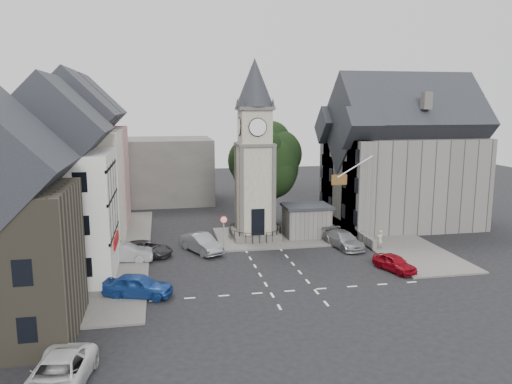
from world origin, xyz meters
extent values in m
plane|color=black|center=(0.00, 0.00, 0.00)|extent=(120.00, 120.00, 0.00)
cube|color=#595651|center=(-12.50, 6.00, 0.07)|extent=(6.00, 30.00, 0.14)
cube|color=#595651|center=(12.00, 8.00, 0.07)|extent=(6.00, 26.00, 0.14)
cube|color=#595651|center=(1.50, 8.00, 0.08)|extent=(10.00, 8.00, 0.16)
cube|color=silver|center=(0.00, -5.50, 0.01)|extent=(20.00, 8.00, 0.01)
cube|color=#4C4944|center=(0.00, 8.00, 0.35)|extent=(4.20, 4.20, 0.70)
torus|color=black|center=(0.00, 8.00, 1.08)|extent=(4.86, 4.86, 0.06)
cube|color=gray|center=(0.00, 8.00, 4.70)|extent=(3.00, 3.00, 8.00)
cube|color=black|center=(0.00, 6.55, 1.90)|extent=(1.20, 0.25, 2.40)
cube|color=#4C4944|center=(0.00, 8.00, 8.70)|extent=(3.30, 3.30, 0.25)
cube|color=gray|center=(0.00, 8.00, 10.30)|extent=(2.70, 2.70, 3.20)
cylinder|color=white|center=(0.00, 6.60, 10.30)|extent=(1.50, 0.12, 1.50)
cube|color=#4C4944|center=(0.00, 8.00, 11.90)|extent=(3.10, 3.10, 0.30)
cone|color=black|center=(0.00, 8.00, 14.15)|extent=(3.40, 3.40, 4.20)
cube|color=#63605B|center=(4.80, 7.50, 1.40)|extent=(4.00, 3.00, 2.80)
cube|color=black|center=(4.80, 7.50, 2.95)|extent=(4.30, 3.30, 0.25)
cylinder|color=black|center=(2.00, 13.00, 2.20)|extent=(0.70, 0.70, 4.40)
cylinder|color=black|center=(-3.20, 5.50, 1.25)|extent=(0.10, 0.10, 2.50)
cone|color=#A50C0C|center=(-3.20, 5.40, 2.50)|extent=(0.70, 0.06, 0.70)
cone|color=white|center=(-3.20, 5.38, 2.50)|extent=(0.54, 0.04, 0.54)
cube|color=tan|center=(-15.50, 16.00, 5.00)|extent=(7.50, 7.00, 10.00)
cube|color=beige|center=(-15.50, 8.00, 5.00)|extent=(7.50, 7.00, 10.00)
cube|color=silver|center=(-15.50, 0.00, 4.50)|extent=(7.50, 7.00, 9.00)
cube|color=#4C4944|center=(-12.00, 28.00, 4.00)|extent=(20.00, 10.00, 8.00)
cube|color=#63605B|center=(16.00, 11.00, 4.50)|extent=(14.00, 10.00, 9.00)
cube|color=#63605B|center=(9.80, 7.50, 4.50)|extent=(1.60, 4.40, 9.00)
cube|color=#63605B|center=(9.80, 14.50, 4.50)|extent=(1.60, 4.40, 9.00)
cube|color=#63605B|center=(9.20, 10.00, 0.45)|extent=(0.40, 16.00, 0.90)
cylinder|color=white|center=(8.00, 4.00, 7.00)|extent=(3.17, 0.10, 1.89)
plane|color=#B21414|center=(6.60, 4.00, 5.90)|extent=(1.40, 0.00, 1.40)
imported|color=#1A4192|center=(-10.03, -4.64, 0.76)|extent=(4.78, 3.03, 1.52)
imported|color=#A2A4AA|center=(-11.50, 3.02, 0.77)|extent=(4.83, 2.09, 1.55)
imported|color=#28282A|center=(-9.74, 4.26, 0.62)|extent=(4.85, 4.05, 1.23)
imported|color=gray|center=(-5.22, 4.50, 0.78)|extent=(3.57, 4.95, 1.55)
imported|color=gray|center=(7.00, 3.58, 0.69)|extent=(2.74, 5.05, 1.39)
imported|color=maroon|center=(8.50, -3.00, 0.62)|extent=(2.53, 3.92, 1.24)
imported|color=silver|center=(-13.00, -15.02, 0.72)|extent=(3.05, 5.47, 1.45)
imported|color=#A89F8B|center=(9.77, 2.31, 0.86)|extent=(0.72, 0.57, 1.72)
camera|label=1|loc=(-8.34, -36.02, 12.23)|focal=35.00mm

